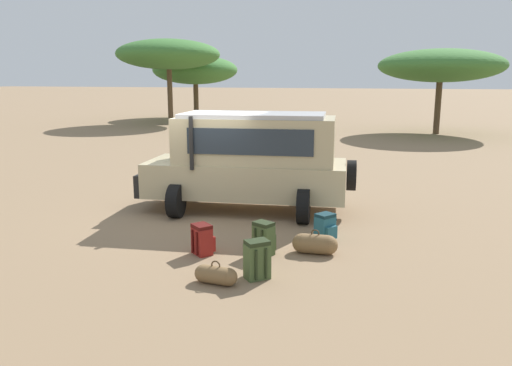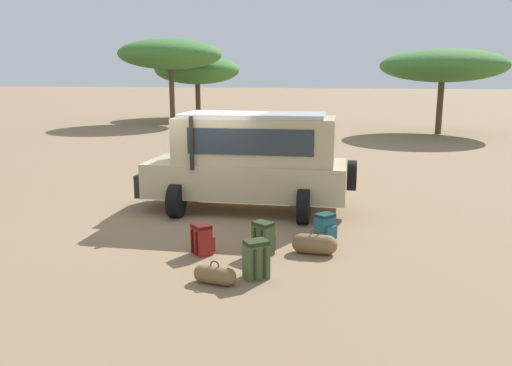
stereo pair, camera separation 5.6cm
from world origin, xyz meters
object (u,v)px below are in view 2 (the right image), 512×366
Objects in this scene: safari_vehicle at (251,159)px; duffel_bag_soft_canvas at (314,244)px; backpack_outermost at (263,239)px; backpack_near_rear_wheel at (202,240)px; duffel_bag_low_black_case at (215,275)px; backpack_beside_front_wheel at (325,227)px; backpack_cluster_center at (256,260)px; acacia_tree_left_mid at (171,55)px; acacia_tree_far_left at (197,70)px; acacia_tree_centre_back at (443,66)px.

safari_vehicle reaches higher than duffel_bag_soft_canvas.
backpack_near_rear_wheel is at bearing -162.00° from backpack_outermost.
backpack_outermost reaches higher than duffel_bag_low_black_case.
backpack_cluster_center is at bearing -106.44° from backpack_beside_front_wheel.
backpack_beside_front_wheel is 2.59m from backpack_near_rear_wheel.
acacia_tree_left_mid reaches higher than backpack_near_rear_wheel.
backpack_near_rear_wheel is (-1.34, 0.78, -0.04)m from backpack_cluster_center.
backpack_near_rear_wheel is 1.45m from duffel_bag_low_black_case.
acacia_tree_left_mid is (-15.72, 23.01, 4.66)m from backpack_beside_front_wheel.
acacia_tree_left_mid is at bearing -82.97° from acacia_tree_far_left.
acacia_tree_centre_back is (3.83, 24.85, 3.84)m from duffel_bag_low_black_case.
acacia_tree_left_mid reaches higher than backpack_outermost.
backpack_cluster_center is 0.08× the size of acacia_tree_centre_back.
acacia_tree_left_mid reaches higher than safari_vehicle.
backpack_cluster_center is 24.91m from acacia_tree_centre_back.
backpack_near_rear_wheel is 24.36m from acacia_tree_centre_back.
duffel_bag_soft_canvas is (1.23, 1.91, 0.04)m from duffel_bag_low_black_case.
safari_vehicle is at bearing 93.44° from backpack_near_rear_wheel.
acacia_tree_left_mid is 18.35m from acacia_tree_centre_back.
acacia_tree_centre_back is at bearing 81.24° from duffel_bag_low_black_case.
backpack_outermost is (-0.24, 1.14, -0.01)m from backpack_cluster_center.
acacia_tree_left_mid is at bearing 123.28° from duffel_bag_soft_canvas.
backpack_near_rear_wheel reaches higher than duffel_bag_low_black_case.
safari_vehicle reaches higher than duffel_bag_low_black_case.
duffel_bag_soft_canvas is at bearing -50.24° from safari_vehicle.
acacia_tree_left_mid is (0.73, -5.95, 0.98)m from acacia_tree_far_left.
duffel_bag_low_black_case is at bearing -64.43° from acacia_tree_far_left.
backpack_cluster_center is 0.09× the size of acacia_tree_left_mid.
acacia_tree_far_left is at bearing 118.82° from duffel_bag_soft_canvas.
backpack_cluster_center is at bearing -30.36° from backpack_near_rear_wheel.
duffel_bag_soft_canvas is at bearing -96.47° from acacia_tree_centre_back.
acacia_tree_far_left is at bearing 97.03° from acacia_tree_left_mid.
acacia_tree_centre_back is at bearing 83.34° from backpack_beside_front_wheel.
backpack_cluster_center is 0.76× the size of duffel_bag_soft_canvas.
safari_vehicle is 8.62× the size of backpack_outermost.
backpack_outermost is 0.98m from duffel_bag_soft_canvas.
backpack_outermost is at bearing -58.62° from acacia_tree_left_mid.
acacia_tree_far_left reaches higher than acacia_tree_centre_back.
duffel_bag_low_black_case is at bearing -122.70° from duffel_bag_soft_canvas.
acacia_tree_centre_back reaches higher than duffel_bag_low_black_case.
acacia_tree_far_left is 20.25m from acacia_tree_centre_back.
backpack_outermost reaches higher than backpack_beside_front_wheel.
acacia_tree_centre_back is (2.57, 22.04, 3.72)m from backpack_beside_front_wheel.
backpack_near_rear_wheel is at bearing -160.84° from duffel_bag_soft_canvas.
backpack_beside_front_wheel is 0.08× the size of acacia_tree_far_left.
duffel_bag_low_black_case is at bearing -114.12° from backpack_beside_front_wheel.
backpack_outermost is at bearing -98.57° from acacia_tree_centre_back.
backpack_near_rear_wheel is at bearing -64.74° from acacia_tree_far_left.
acacia_tree_far_left is 0.94× the size of acacia_tree_left_mid.
backpack_beside_front_wheel is at bearing 65.88° from duffel_bag_low_black_case.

